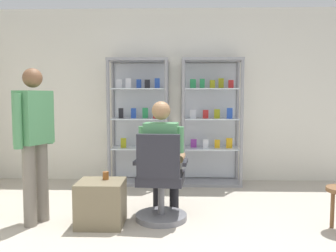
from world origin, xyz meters
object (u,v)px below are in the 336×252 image
(office_chair, at_px, (160,185))
(seated_shopkeeper, at_px, (162,153))
(display_cabinet_right, at_px, (211,121))
(tea_glass, at_px, (106,176))
(display_cabinet_left, at_px, (139,120))
(standing_customer, at_px, (34,136))
(storage_crate, at_px, (101,203))

(office_chair, height_order, seated_shopkeeper, seated_shopkeeper)
(office_chair, bearing_deg, display_cabinet_right, 68.20)
(display_cabinet_right, xyz_separation_m, tea_glass, (-1.26, -1.76, -0.46))
(office_chair, relative_size, seated_shopkeeper, 0.74)
(display_cabinet_right, height_order, seated_shopkeeper, display_cabinet_right)
(display_cabinet_right, relative_size, tea_glass, 22.83)
(display_cabinet_left, bearing_deg, seated_shopkeeper, -74.52)
(display_cabinet_right, xyz_separation_m, standing_customer, (-1.99, -1.81, -0.03))
(storage_crate, bearing_deg, office_chair, 10.97)
(tea_glass, bearing_deg, office_chair, 4.63)
(office_chair, relative_size, tea_glass, 11.53)
(display_cabinet_left, xyz_separation_m, office_chair, (0.41, -1.71, -0.57))
(display_cabinet_left, height_order, standing_customer, display_cabinet_left)
(display_cabinet_left, height_order, storage_crate, display_cabinet_left)
(display_cabinet_left, relative_size, display_cabinet_right, 1.00)
(office_chair, xyz_separation_m, tea_glass, (-0.58, -0.05, 0.11))
(standing_customer, bearing_deg, display_cabinet_left, 63.67)
(display_cabinet_left, relative_size, standing_customer, 1.17)
(office_chair, distance_m, tea_glass, 0.59)
(display_cabinet_right, height_order, office_chair, display_cabinet_right)
(display_cabinet_right, relative_size, storage_crate, 3.99)
(seated_shopkeeper, bearing_deg, tea_glass, -160.52)
(office_chair, height_order, storage_crate, office_chair)
(seated_shopkeeper, relative_size, standing_customer, 0.79)
(office_chair, height_order, tea_glass, office_chair)
(seated_shopkeeper, height_order, tea_glass, seated_shopkeeper)
(storage_crate, distance_m, tea_glass, 0.29)
(display_cabinet_right, distance_m, tea_glass, 2.21)
(standing_customer, bearing_deg, seated_shopkeeper, 10.90)
(standing_customer, bearing_deg, storage_crate, -2.23)
(display_cabinet_left, relative_size, tea_glass, 22.83)
(display_cabinet_right, distance_m, seated_shopkeeper, 1.71)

